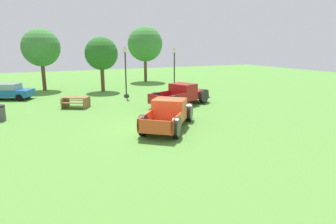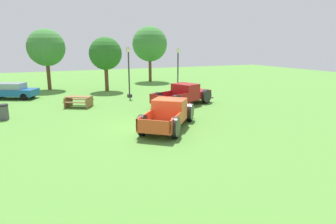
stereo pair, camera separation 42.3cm
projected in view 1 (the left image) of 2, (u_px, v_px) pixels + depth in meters
name	position (u px, v px, depth m)	size (l,w,h in m)	color
ground_plane	(154.00, 129.00, 15.98)	(80.00, 80.00, 0.00)	#548C38
pickup_truck_foreground	(170.00, 113.00, 16.40)	(4.67, 5.07, 1.57)	#D14723
pickup_truck_behind_left	(184.00, 95.00, 22.39)	(5.57, 3.75, 1.61)	maroon
sedan_distant_a	(7.00, 91.00, 24.48)	(4.29, 3.23, 1.33)	#195699
lamp_post_near	(174.00, 69.00, 27.85)	(0.36, 0.36, 4.17)	#2D2D33
lamp_post_far	(126.00, 71.00, 25.15)	(0.36, 0.36, 4.30)	#2D2D33
picnic_table	(76.00, 101.00, 21.40)	(2.29, 2.17, 0.78)	olive
trash_can	(0.00, 113.00, 17.64)	(0.59, 0.59, 0.95)	#4C4C51
oak_tree_east	(101.00, 54.00, 28.16)	(3.13, 3.13, 5.20)	brown
oak_tree_west	(145.00, 44.00, 35.54)	(4.19, 4.19, 6.64)	brown
oak_tree_center	(41.00, 48.00, 28.67)	(3.64, 3.64, 6.01)	brown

